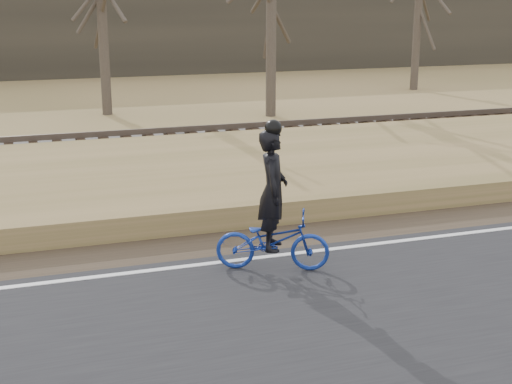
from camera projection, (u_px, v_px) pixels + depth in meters
name	position (u px, v px, depth m)	size (l,w,h in m)	color
cyclist	(273.00, 222.00, 11.00)	(1.87, 1.24, 2.38)	navy
bare_tree_center	(102.00, 9.00, 24.97)	(0.36, 0.36, 7.48)	#4C4338
bare_tree_right	(271.00, 12.00, 24.68)	(0.36, 0.36, 7.26)	#4C4338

